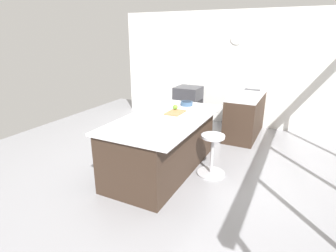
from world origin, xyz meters
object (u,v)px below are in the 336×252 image
(stool_by_window, at_px, (212,156))
(water_bottle, at_px, (154,115))
(apple_green, at_px, (175,107))
(fruit_bowl, at_px, (187,103))
(oven_range, at_px, (188,104))
(cutting_board, at_px, (175,112))
(kitchen_island, at_px, (163,143))

(stool_by_window, distance_m, water_bottle, 1.14)
(stool_by_window, bearing_deg, apple_green, -106.72)
(stool_by_window, bearing_deg, fruit_bowl, -131.43)
(oven_range, xyz_separation_m, cutting_board, (2.34, 0.74, 0.47))
(water_bottle, bearing_deg, oven_range, -166.85)
(oven_range, xyz_separation_m, stool_by_window, (2.43, 1.41, -0.12))
(water_bottle, bearing_deg, kitchen_island, -173.50)
(kitchen_island, xyz_separation_m, cutting_board, (-0.28, 0.09, 0.45))
(apple_green, relative_size, fruit_bowl, 0.38)
(oven_range, relative_size, stool_by_window, 1.31)
(stool_by_window, height_order, apple_green, apple_green)
(oven_range, bearing_deg, cutting_board, 17.53)
(apple_green, xyz_separation_m, water_bottle, (0.73, 0.01, 0.06))
(kitchen_island, relative_size, stool_by_window, 3.32)
(water_bottle, bearing_deg, apple_green, -179.25)
(oven_range, distance_m, water_bottle, 3.07)
(kitchen_island, relative_size, water_bottle, 7.01)
(water_bottle, height_order, fruit_bowl, water_bottle)
(kitchen_island, height_order, water_bottle, water_bottle)
(stool_by_window, height_order, fruit_bowl, fruit_bowl)
(water_bottle, distance_m, fruit_bowl, 1.13)
(kitchen_island, relative_size, fruit_bowl, 10.01)
(oven_range, relative_size, water_bottle, 2.76)
(stool_by_window, bearing_deg, water_bottle, -54.83)
(kitchen_island, bearing_deg, stool_by_window, 104.13)
(kitchen_island, xyz_separation_m, stool_by_window, (-0.19, 0.76, -0.14))
(kitchen_island, height_order, cutting_board, cutting_board)
(cutting_board, bearing_deg, oven_range, -162.47)
(water_bottle, bearing_deg, stool_by_window, 125.17)
(kitchen_island, xyz_separation_m, apple_green, (-0.41, 0.03, 0.50))
(fruit_bowl, bearing_deg, oven_range, -158.55)
(kitchen_island, height_order, apple_green, apple_green)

